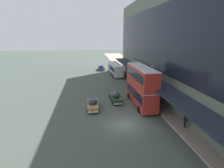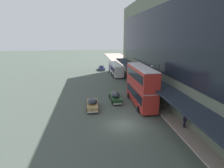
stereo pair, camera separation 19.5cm
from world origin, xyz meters
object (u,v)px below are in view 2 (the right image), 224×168
object	(u,v)px
sedan_trailing_mid	(92,104)
pedestrian_at_kerb	(185,120)
transit_bus_kerbside_rear	(116,68)
sedan_oncoming_front	(115,97)
transit_bus_kerbside_front	(141,85)
sedan_lead_near	(102,68)
fire_hydrant	(138,86)
street_lamp	(157,81)

from	to	relation	value
sedan_trailing_mid	pedestrian_at_kerb	size ratio (longest dim) A/B	2.37
transit_bus_kerbside_rear	sedan_oncoming_front	distance (m)	21.29
sedan_trailing_mid	sedan_oncoming_front	distance (m)	5.05
transit_bus_kerbside_front	sedan_trailing_mid	distance (m)	8.56
sedan_oncoming_front	transit_bus_kerbside_front	bearing A→B (deg)	-29.40
sedan_trailing_mid	sedan_lead_near	distance (m)	32.20
sedan_oncoming_front	fire_hydrant	distance (m)	9.14
sedan_oncoming_front	sedan_lead_near	world-z (taller)	sedan_oncoming_front
sedan_oncoming_front	sedan_lead_near	bearing A→B (deg)	90.22
sedan_trailing_mid	sedan_lead_near	size ratio (longest dim) A/B	0.95
sedan_trailing_mid	transit_bus_kerbside_front	bearing A→B (deg)	4.59
sedan_trailing_mid	fire_hydrant	world-z (taller)	sedan_trailing_mid
transit_bus_kerbside_front	transit_bus_kerbside_rear	bearing A→B (deg)	91.41
pedestrian_at_kerb	fire_hydrant	xyz separation A→B (m)	(-0.97, 17.33, -0.69)
fire_hydrant	pedestrian_at_kerb	bearing A→B (deg)	-86.79
transit_bus_kerbside_rear	sedan_oncoming_front	size ratio (longest dim) A/B	2.18
transit_bus_kerbside_rear	sedan_trailing_mid	world-z (taller)	transit_bus_kerbside_rear
sedan_trailing_mid	pedestrian_at_kerb	xyz separation A→B (m)	(11.32, -7.75, 0.42)
sedan_trailing_mid	transit_bus_kerbside_rear	bearing A→B (deg)	72.51
sedan_oncoming_front	pedestrian_at_kerb	size ratio (longest dim) A/B	2.72
sedan_oncoming_front	sedan_lead_near	distance (m)	29.09
transit_bus_kerbside_front	sedan_lead_near	bearing A→B (deg)	97.35
sedan_lead_near	sedan_oncoming_front	bearing A→B (deg)	-89.78
sedan_oncoming_front	fire_hydrant	size ratio (longest dim) A/B	7.20
sedan_trailing_mid	fire_hydrant	bearing A→B (deg)	42.78
transit_bus_kerbside_front	street_lamp	size ratio (longest dim) A/B	1.49
transit_bus_kerbside_rear	sedan_oncoming_front	xyz separation A→B (m)	(-3.36, -20.99, -1.11)
transit_bus_kerbside_rear	pedestrian_at_kerb	xyz separation A→B (m)	(3.81, -31.60, -0.73)
transit_bus_kerbside_front	transit_bus_kerbside_rear	world-z (taller)	transit_bus_kerbside_front
transit_bus_kerbside_rear	fire_hydrant	size ratio (longest dim) A/B	15.72
sedan_lead_near	fire_hydrant	size ratio (longest dim) A/B	6.62
sedan_lead_near	street_lamp	world-z (taller)	street_lamp
fire_hydrant	transit_bus_kerbside_front	bearing A→B (deg)	-104.23
transit_bus_kerbside_rear	transit_bus_kerbside_front	bearing A→B (deg)	-88.59
transit_bus_kerbside_front	fire_hydrant	bearing A→B (deg)	75.77
street_lamp	sedan_lead_near	bearing A→B (deg)	102.03
pedestrian_at_kerb	street_lamp	size ratio (longest dim) A/B	0.28
sedan_trailing_mid	street_lamp	xyz separation A→B (m)	(10.75, 0.52, 3.27)
transit_bus_kerbside_front	sedan_oncoming_front	world-z (taller)	transit_bus_kerbside_front
sedan_lead_near	transit_bus_kerbside_rear	bearing A→B (deg)	-66.83
sedan_oncoming_front	fire_hydrant	world-z (taller)	sedan_oncoming_front
transit_bus_kerbside_front	street_lamp	world-z (taller)	street_lamp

